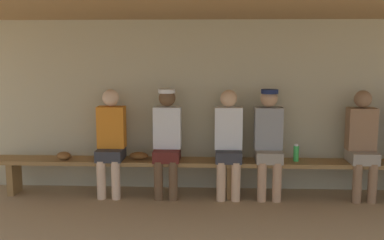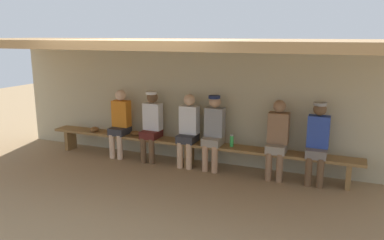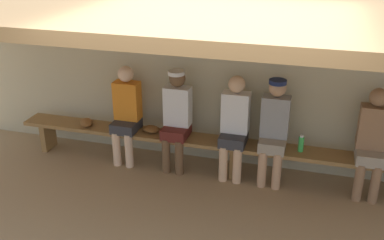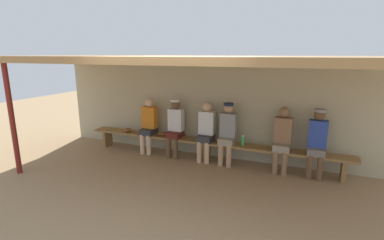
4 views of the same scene
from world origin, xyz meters
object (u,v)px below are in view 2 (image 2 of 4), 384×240
(bench, at_px, (189,145))
(water_bottle_green, at_px, (232,141))
(player_with_sunglasses, at_px, (214,129))
(baseball_glove_dark_brown, at_px, (136,133))
(player_in_blue, at_px, (318,139))
(baseball_glove_tan, at_px, (95,129))
(player_shirtless_tan, at_px, (277,136))
(player_middle, at_px, (152,123))
(player_in_red, at_px, (120,121))
(player_leftmost, at_px, (188,127))

(bench, distance_m, water_bottle_green, 0.83)
(player_with_sunglasses, xyz_separation_m, baseball_glove_dark_brown, (-1.61, 0.01, -0.24))
(bench, relative_size, player_in_blue, 4.46)
(baseball_glove_tan, bearing_deg, player_shirtless_tan, 59.44)
(player_middle, height_order, water_bottle_green, player_middle)
(player_middle, bearing_deg, player_in_red, -179.96)
(player_in_blue, bearing_deg, player_middle, 180.00)
(baseball_glove_dark_brown, bearing_deg, water_bottle_green, 7.52)
(player_middle, xyz_separation_m, baseball_glove_dark_brown, (-0.36, 0.01, -0.24))
(water_bottle_green, bearing_deg, player_middle, 179.95)
(player_in_red, height_order, baseball_glove_dark_brown, player_in_red)
(player_with_sunglasses, distance_m, player_in_red, 1.96)
(player_in_blue, bearing_deg, player_with_sunglasses, 180.00)
(water_bottle_green, height_order, baseball_glove_tan, water_bottle_green)
(player_in_blue, bearing_deg, player_shirtless_tan, -179.96)
(player_shirtless_tan, xyz_separation_m, player_leftmost, (-1.63, 0.00, 0.00))
(player_with_sunglasses, xyz_separation_m, player_shirtless_tan, (1.13, -0.00, -0.02))
(player_in_blue, xyz_separation_m, water_bottle_green, (-1.43, -0.00, -0.18))
(bench, relative_size, player_middle, 4.46)
(player_in_blue, bearing_deg, baseball_glove_dark_brown, 179.89)
(bench, relative_size, player_in_red, 4.49)
(bench, relative_size, player_leftmost, 4.49)
(player_with_sunglasses, relative_size, player_in_red, 1.01)
(player_in_red, xyz_separation_m, baseball_glove_dark_brown, (0.35, 0.01, -0.22))
(player_with_sunglasses, distance_m, baseball_glove_dark_brown, 1.63)
(player_shirtless_tan, xyz_separation_m, player_in_red, (-3.09, 0.00, 0.00))
(baseball_glove_tan, distance_m, baseball_glove_dark_brown, 0.94)
(player_with_sunglasses, xyz_separation_m, player_in_red, (-1.96, -0.00, -0.02))
(player_with_sunglasses, bearing_deg, player_shirtless_tan, -0.02)
(baseball_glove_tan, bearing_deg, bench, 59.73)
(player_with_sunglasses, height_order, player_shirtless_tan, player_with_sunglasses)
(water_bottle_green, height_order, baseball_glove_dark_brown, water_bottle_green)
(player_with_sunglasses, relative_size, player_shirtless_tan, 1.01)
(player_middle, bearing_deg, player_shirtless_tan, -0.01)
(player_in_blue, height_order, player_with_sunglasses, same)
(player_in_red, xyz_separation_m, player_middle, (0.71, 0.00, 0.02))
(player_in_red, bearing_deg, baseball_glove_tan, -177.01)
(bench, height_order, baseball_glove_tan, baseball_glove_tan)
(bench, bearing_deg, player_with_sunglasses, 0.44)
(player_with_sunglasses, relative_size, player_leftmost, 1.01)
(player_shirtless_tan, distance_m, water_bottle_green, 0.81)
(baseball_glove_tan, height_order, baseball_glove_dark_brown, same)
(player_middle, bearing_deg, player_leftmost, -0.04)
(player_in_red, relative_size, player_middle, 0.99)
(player_leftmost, xyz_separation_m, player_middle, (-0.76, 0.00, 0.02))
(bench, distance_m, baseball_glove_dark_brown, 1.15)
(player_in_blue, xyz_separation_m, player_middle, (-3.03, 0.00, 0.00))
(player_in_blue, xyz_separation_m, baseball_glove_tan, (-4.33, -0.03, -0.24))
(player_shirtless_tan, relative_size, player_in_red, 1.00)
(player_with_sunglasses, distance_m, player_shirtless_tan, 1.13)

